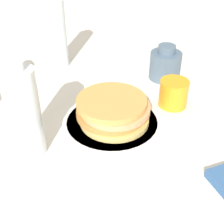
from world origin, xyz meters
name	(u,v)px	position (x,y,z in m)	size (l,w,h in m)	color
ground_plane	(119,124)	(0.00, 0.00, 0.00)	(4.00, 4.00, 0.00)	silver
plate	(112,122)	(0.01, -0.01, 0.01)	(0.26, 0.26, 0.01)	white
pancake_stack	(113,110)	(0.01, -0.01, 0.04)	(0.19, 0.19, 0.06)	#DBBB66
juice_glass	(173,93)	(-0.18, 0.03, 0.04)	(0.08, 0.08, 0.08)	orange
cream_jug	(165,64)	(-0.29, -0.09, 0.05)	(0.10, 0.10, 0.11)	#4C6075
water_bottle_near	(24,113)	(0.23, -0.06, 0.11)	(0.07, 0.07, 0.23)	silver
water_bottle_mid	(57,33)	(-0.08, -0.40, 0.12)	(0.06, 0.06, 0.25)	silver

